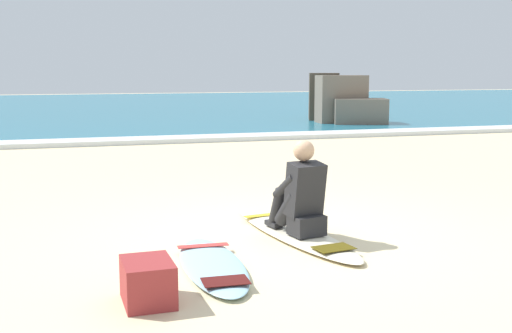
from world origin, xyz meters
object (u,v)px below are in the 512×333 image
Objects in this scene: surfboard_spare_near at (213,265)px; beach_bag at (148,282)px; surfer_seated at (301,197)px; surfboard_main at (293,232)px.

beach_bag reaches higher than surfboard_spare_near.
surfer_seated is 2.17m from beach_bag.
beach_bag is (-1.68, -1.48, 0.12)m from surfboard_main.
surfer_seated reaches higher than surfboard_spare_near.
surfboard_main and surfboard_spare_near have the same top height.
surfboard_spare_near is at bearing -147.55° from surfer_seated.
surfer_seated reaches higher than beach_bag.
surfer_seated reaches higher than surfboard_main.
beach_bag is (-1.70, -1.32, -0.28)m from surfer_seated.
beach_bag reaches higher than surfboard_main.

